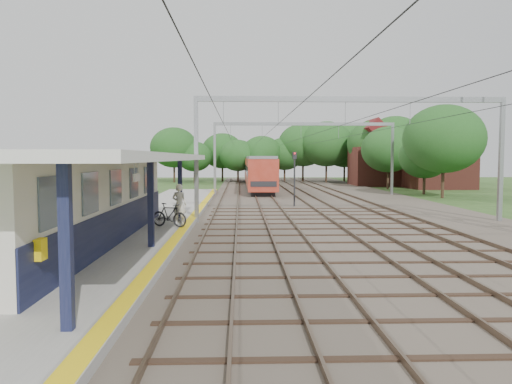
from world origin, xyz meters
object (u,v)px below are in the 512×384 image
object	(u,v)px
person	(179,204)
signal_post	(294,174)
bicycle	(169,215)
train	(257,170)

from	to	relation	value
person	signal_post	size ratio (longest dim) A/B	0.50
bicycle	train	bearing A→B (deg)	17.22
train	person	bearing A→B (deg)	-97.78
bicycle	signal_post	bearing A→B (deg)	-5.31
person	bicycle	bearing A→B (deg)	82.99
train	signal_post	xyz separation A→B (m)	(1.85, -25.82, 0.43)
train	bicycle	bearing A→B (deg)	-98.17
person	signal_post	distance (m)	13.48
person	bicycle	size ratio (longest dim) A/B	1.07
person	train	distance (m)	37.67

